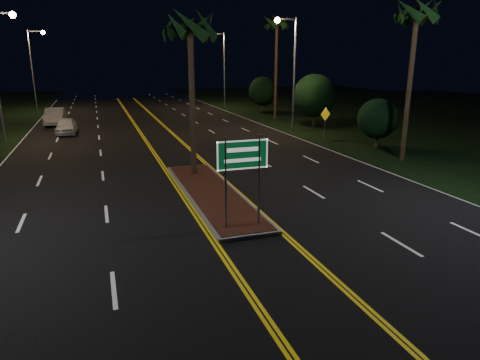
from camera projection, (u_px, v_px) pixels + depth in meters
name	position (u px, v px, depth m)	size (l,w,h in m)	color
ground	(273.00, 264.00, 12.51)	(120.00, 120.00, 0.00)	black
grass_right	(446.00, 118.00, 44.51)	(40.00, 110.00, 0.01)	black
median_island	(212.00, 193.00, 18.88)	(2.25, 10.25, 0.17)	gray
highway_sign	(243.00, 163.00, 14.41)	(1.80, 0.08, 3.20)	gray
streetlight_left_far	(35.00, 61.00, 47.91)	(1.91, 0.44, 9.00)	gray
streetlight_right_mid	(290.00, 62.00, 34.31)	(1.91, 0.44, 9.00)	gray
streetlight_right_far	(221.00, 61.00, 52.57)	(1.91, 0.44, 9.00)	gray
palm_median	(190.00, 27.00, 20.13)	(2.40, 2.40, 8.30)	#382819
palm_right_near	(417.00, 13.00, 23.24)	(2.40, 2.40, 9.30)	#382819
palm_right_far	(277.00, 24.00, 41.34)	(2.40, 2.40, 10.30)	#382819
shrub_near	(378.00, 119.00, 28.89)	(2.70, 2.70, 3.30)	#382819
shrub_mid	(314.00, 96.00, 37.97)	(3.78, 3.78, 4.62)	#382819
shrub_far	(263.00, 91.00, 48.97)	(3.24, 3.24, 3.96)	#382819
car_near	(66.00, 125.00, 34.38)	(1.94, 4.52, 1.51)	white
car_far	(55.00, 115.00, 39.41)	(2.29, 5.34, 1.78)	#B7B9C2
warning_sign	(325.00, 119.00, 31.96)	(0.95, 0.35, 2.37)	gray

